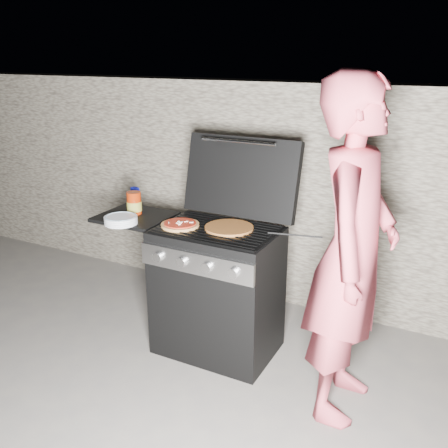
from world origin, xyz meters
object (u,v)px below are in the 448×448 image
at_px(pizza_topped, 180,224).
at_px(sauce_jar, 134,203).
at_px(person, 352,254).
at_px(gas_grill, 187,283).

bearing_deg(pizza_topped, sauce_jar, 167.06).
relative_size(sauce_jar, person, 0.08).
height_order(sauce_jar, person, person).
bearing_deg(gas_grill, person, -8.08).
bearing_deg(pizza_topped, person, -4.57).
bearing_deg(person, pizza_topped, 84.27).
bearing_deg(person, sauce_jar, 81.90).
bearing_deg(person, gas_grill, 80.76).
bearing_deg(sauce_jar, pizza_topped, -12.94).
xyz_separation_m(gas_grill, pizza_topped, (0.01, -0.07, 0.47)).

